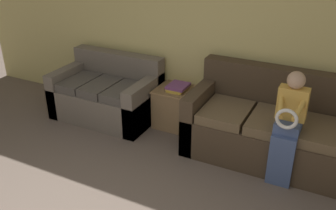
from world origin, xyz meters
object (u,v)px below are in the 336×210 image
at_px(book_stack, 178,87).
at_px(couch_side, 108,95).
at_px(child_left_seated, 288,123).
at_px(side_shelf, 178,107).
at_px(couch_main, 275,130).

bearing_deg(book_stack, couch_side, -170.25).
relative_size(child_left_seated, book_stack, 3.98).
xyz_separation_m(side_shelf, book_stack, (-0.00, -0.01, 0.29)).
bearing_deg(book_stack, child_left_seated, -20.21).
relative_size(couch_side, child_left_seated, 1.17).
distance_m(couch_main, book_stack, 1.35).
bearing_deg(couch_side, book_stack, 9.75).
bearing_deg(side_shelf, couch_side, -169.96).
bearing_deg(book_stack, couch_main, -7.04).
height_order(couch_main, book_stack, couch_main).
distance_m(couch_side, book_stack, 1.06).
bearing_deg(side_shelf, book_stack, -108.83).
xyz_separation_m(couch_side, side_shelf, (1.01, 0.18, -0.04)).
relative_size(couch_main, side_shelf, 3.41).
xyz_separation_m(child_left_seated, book_stack, (-1.50, 0.55, -0.10)).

